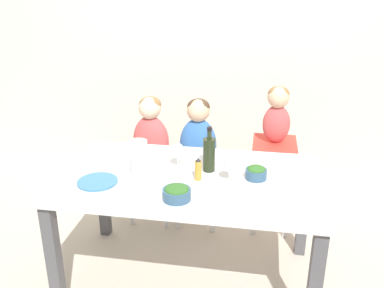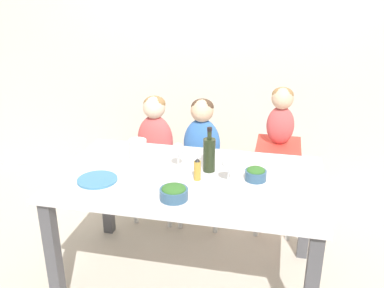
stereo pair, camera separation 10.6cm
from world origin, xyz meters
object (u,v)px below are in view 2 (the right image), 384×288
object	(u,v)px
salad_bowl_small	(256,174)
paper_towel_roll	(138,161)
wine_glass_near	(229,164)
dinner_plate_back_left	(141,152)
person_child_center	(202,134)
person_child_left	(155,130)
wine_bottle	(209,154)
wine_glass_far	(178,150)
chair_right_highchair	(277,164)
salad_bowl_large	(174,192)
chair_far_left	(156,173)
chair_far_center	(201,177)
person_baby_right	(281,112)
dinner_plate_front_left	(97,180)

from	to	relation	value
salad_bowl_small	paper_towel_roll	bearing A→B (deg)	-167.14
wine_glass_near	dinner_plate_back_left	distance (m)	0.71
dinner_plate_back_left	person_child_center	bearing A→B (deg)	51.09
person_child_left	wine_bottle	bearing A→B (deg)	-48.58
wine_glass_far	paper_towel_roll	bearing A→B (deg)	-129.44
chair_right_highchair	person_child_left	bearing A→B (deg)	179.92
person_child_center	salad_bowl_large	size ratio (longest dim) A/B	3.57
wine_bottle	dinner_plate_back_left	world-z (taller)	wine_bottle
chair_far_left	wine_glass_far	distance (m)	0.82
person_child_left	person_child_center	distance (m)	0.36
chair_far_center	salad_bowl_large	size ratio (longest dim) A/B	2.99
person_child_center	salad_bowl_small	distance (m)	0.79
person_child_left	person_baby_right	distance (m)	0.95
chair_far_left	dinner_plate_front_left	size ratio (longest dim) A/B	1.99
salad_bowl_small	wine_glass_near	bearing A→B (deg)	-153.83
dinner_plate_front_left	person_child_left	bearing A→B (deg)	84.24
person_child_center	wine_bottle	bearing A→B (deg)	-74.94
salad_bowl_large	paper_towel_roll	bearing A→B (deg)	146.15
chair_far_left	chair_right_highchair	size ratio (longest dim) A/B	0.65
person_baby_right	wine_glass_far	world-z (taller)	person_baby_right
salad_bowl_small	wine_glass_far	bearing A→B (deg)	172.03
dinner_plate_back_left	salad_bowl_small	bearing A→B (deg)	-17.05
chair_right_highchair	paper_towel_roll	size ratio (longest dim) A/B	2.85
wine_bottle	wine_glass_near	size ratio (longest dim) A/B	1.73
dinner_plate_back_left	dinner_plate_front_left	bearing A→B (deg)	-104.45
chair_far_left	person_child_center	size ratio (longest dim) A/B	0.84
wine_glass_near	chair_far_center	bearing A→B (deg)	112.17
person_child_center	wine_bottle	world-z (taller)	wine_bottle
chair_far_center	dinner_plate_front_left	size ratio (longest dim) A/B	1.99
chair_far_left	wine_glass_near	distance (m)	1.09
wine_bottle	salad_bowl_small	distance (m)	0.30
salad_bowl_large	dinner_plate_back_left	bearing A→B (deg)	123.70
wine_bottle	wine_glass_far	size ratio (longest dim) A/B	1.73
person_child_left	dinner_plate_front_left	size ratio (longest dim) A/B	2.37
chair_far_left	chair_right_highchair	distance (m)	0.94
wine_glass_far	person_child_left	bearing A→B (deg)	119.23
person_child_center	paper_towel_roll	bearing A→B (deg)	-104.89
salad_bowl_large	wine_glass_near	bearing A→B (deg)	43.66
person_child_left	salad_bowl_large	bearing A→B (deg)	-67.61
chair_far_center	person_baby_right	bearing A→B (deg)	0.18
person_child_center	wine_glass_near	xyz separation A→B (m)	(0.30, -0.73, 0.11)
paper_towel_roll	salad_bowl_large	world-z (taller)	paper_towel_roll
person_child_center	dinner_plate_back_left	size ratio (longest dim) A/B	2.37
salad_bowl_large	dinner_plate_front_left	bearing A→B (deg)	167.16
person_baby_right	wine_glass_near	xyz separation A→B (m)	(-0.27, -0.73, -0.10)
chair_far_left	chair_right_highchair	xyz separation A→B (m)	(0.93, 0.00, 0.17)
chair_far_center	wine_bottle	xyz separation A→B (m)	(0.16, -0.59, 0.46)
person_child_left	dinner_plate_back_left	xyz separation A→B (m)	(0.03, -0.42, -0.00)
dinner_plate_front_left	dinner_plate_back_left	size ratio (longest dim) A/B	1.00
wine_glass_near	chair_far_left	bearing A→B (deg)	132.21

